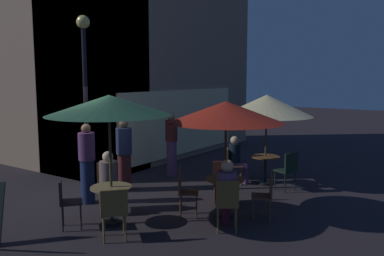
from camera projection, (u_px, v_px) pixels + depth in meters
The scene contains 24 objects.
ground_plane at pixel (95, 204), 8.62m from camera, with size 60.00×60.00×0.00m, color #272126.
cafe_building at pixel (101, 25), 13.31m from camera, with size 8.56×8.15×8.92m.
street_lamp_near_corner at pixel (85, 75), 9.10m from camera, with size 0.30×0.30×4.10m.
cafe_table_0 at pixel (111, 196), 7.39m from camera, with size 0.76×0.76×0.71m.
cafe_table_1 at pixel (265, 164), 10.18m from camera, with size 0.73×0.73×0.72m.
cafe_table_2 at pixel (225, 188), 7.78m from camera, with size 0.75×0.75×0.77m.
patio_umbrella_0 at pixel (109, 106), 7.18m from camera, with size 2.26×2.26×2.40m.
patio_umbrella_1 at pixel (267, 106), 9.99m from camera, with size 2.29×2.29×2.28m.
patio_umbrella_2 at pixel (226, 112), 7.59m from camera, with size 2.22×2.22×2.27m.
cafe_chair_0 at pixel (108, 182), 8.20m from camera, with size 0.61×0.61×0.97m.
cafe_chair_1 at pixel (66, 199), 7.16m from camera, with size 0.55×0.55×0.90m.
cafe_chair_2 at pixel (114, 209), 6.62m from camera, with size 0.62×0.62×0.90m.
cafe_chair_3 at pixel (231, 162), 10.21m from camera, with size 0.57×0.57×0.92m.
cafe_chair_4 at pixel (288, 168), 9.52m from camera, with size 0.54×0.54×0.94m.
cafe_chair_5 at pixel (227, 201), 6.97m from camera, with size 0.55×0.55×0.96m.
cafe_chair_6 at pixel (266, 192), 7.67m from camera, with size 0.52×0.52×0.89m.
cafe_chair_7 at pixel (223, 179), 8.64m from camera, with size 0.57×0.57×0.90m.
cafe_chair_8 at pixel (184, 187), 7.79m from camera, with size 0.53×0.53×0.98m.
patron_seated_0 at pixel (108, 178), 8.05m from camera, with size 0.52×0.54×1.24m.
patron_seated_1 at pixel (237, 157), 10.19m from camera, with size 0.45×0.50×1.24m.
patron_seated_2 at pixel (227, 190), 7.09m from camera, with size 0.54×0.49×1.29m.
patron_standing_3 at pixel (171, 144), 10.99m from camera, with size 0.33×0.33×1.75m.
patron_standing_4 at pixel (87, 164), 8.60m from camera, with size 0.35×0.35×1.73m.
patron_standing_5 at pixel (124, 155), 9.62m from camera, with size 0.38×0.38×1.72m.
Camera 1 is at (-5.71, -6.44, 2.72)m, focal length 37.38 mm.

